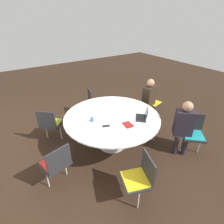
{
  "coord_description": "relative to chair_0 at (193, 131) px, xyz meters",
  "views": [
    {
      "loc": [
        -2.65,
        1.76,
        2.65
      ],
      "look_at": [
        0.0,
        0.0,
        0.85
      ],
      "focal_mm": 28.0,
      "sensor_mm": 36.0,
      "label": 1
    }
  ],
  "objects": [
    {
      "name": "chair_1",
      "position": [
        1.58,
        -0.33,
        0.0
      ],
      "size": [
        0.51,
        0.53,
        0.85
      ],
      "rotation": [
        0.0,
        0.0,
        8.1
      ],
      "color": "#262628",
      "rests_on": "ground_plane"
    },
    {
      "name": "cell_phone",
      "position": [
        0.85,
        1.62,
        0.26
      ],
      "size": [
        0.11,
        0.16,
        0.01
      ],
      "color": "black",
      "rests_on": "conference_table"
    },
    {
      "name": "chair_0",
      "position": [
        0.0,
        0.0,
        0.0
      ],
      "size": [
        0.61,
        0.61,
        0.85
      ],
      "rotation": [
        0.0,
        0.0,
        7.12
      ],
      "color": "#262628",
      "rests_on": "ground_plane"
    },
    {
      "name": "chair_3",
      "position": [
        2.0,
        2.4,
        0.0
      ],
      "size": [
        0.61,
        0.61,
        0.85
      ],
      "rotation": [
        0.0,
        0.0,
        10.25
      ],
      "color": "#262628",
      "rests_on": "ground_plane"
    },
    {
      "name": "laptop",
      "position": [
        0.66,
        0.83,
        0.31
      ],
      "size": [
        0.39,
        0.38,
        0.21
      ],
      "rotation": [
        0.0,
        0.0,
        2.41
      ],
      "color": "#232326",
      "rests_on": "conference_table"
    },
    {
      "name": "ground_plane",
      "position": [
        1.1,
        1.31,
        -0.5
      ],
      "size": [
        16.0,
        16.0,
        0.0
      ],
      "primitive_type": "plane",
      "color": "black"
    },
    {
      "name": "chair_5",
      "position": [
        -0.26,
        1.71,
        0.0
      ],
      "size": [
        0.55,
        0.54,
        0.85
      ],
      "rotation": [
        0.0,
        0.0,
        12.23
      ],
      "color": "#262628",
      "rests_on": "ground_plane"
    },
    {
      "name": "conference_table",
      "position": [
        1.1,
        1.31,
        0.14
      ],
      "size": [
        2.03,
        2.03,
        0.75
      ],
      "color": "#B7B7BC",
      "rests_on": "ground_plane"
    },
    {
      "name": "person_1",
      "position": [
        1.44,
        -0.12,
        0.2
      ],
      "size": [
        0.32,
        0.4,
        1.2
      ],
      "rotation": [
        0.0,
        0.0,
        8.1
      ],
      "color": "#2D2319",
      "rests_on": "ground_plane"
    },
    {
      "name": "chair_2",
      "position": [
        2.48,
        1.0,
        0.0
      ],
      "size": [
        0.54,
        0.52,
        0.85
      ],
      "rotation": [
        0.0,
        0.0,
        9.15
      ],
      "color": "#262628",
      "rests_on": "ground_plane"
    },
    {
      "name": "coffee_cup",
      "position": [
        1.16,
        1.76,
        0.29
      ],
      "size": [
        0.07,
        0.07,
        0.08
      ],
      "color": "#33669E",
      "rests_on": "conference_table"
    },
    {
      "name": "person_0",
      "position": [
        0.1,
        0.23,
        0.2
      ],
      "size": [
        0.4,
        0.41,
        1.2
      ],
      "rotation": [
        0.0,
        0.0,
        7.12
      ],
      "color": "#231E28",
      "rests_on": "ground_plane"
    },
    {
      "name": "spiral_notebook",
      "position": [
        0.64,
        1.25,
        0.26
      ],
      "size": [
        0.23,
        0.18,
        0.02
      ],
      "color": "maroon",
      "rests_on": "conference_table"
    },
    {
      "name": "chair_4",
      "position": [
        0.73,
        2.68,
        0.0
      ],
      "size": [
        0.51,
        0.52,
        0.85
      ],
      "rotation": [
        0.0,
        0.0,
        11.22
      ],
      "color": "#262628",
      "rests_on": "ground_plane"
    }
  ]
}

